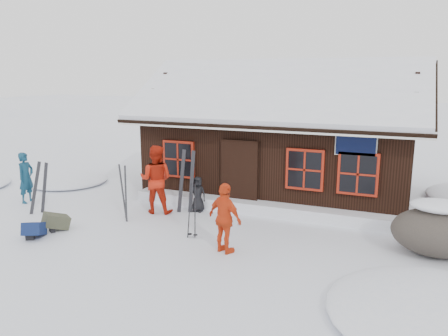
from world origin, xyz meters
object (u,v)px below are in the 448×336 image
(skier_orange_right, at_px, (225,218))
(backpack_blue, at_px, (35,232))
(skier_teal, at_px, (26,178))
(skier_crouched, at_px, (198,194))
(ski_poles, at_px, (192,211))
(skier_orange_left, at_px, (156,179))
(boulder, at_px, (437,231))
(backpack_olive, at_px, (56,224))
(ski_pair_left, at_px, (40,188))

(skier_orange_right, bearing_deg, backpack_blue, 34.04)
(skier_teal, height_order, skier_crouched, skier_teal)
(skier_orange_right, relative_size, ski_poles, 1.13)
(skier_orange_left, relative_size, skier_orange_right, 1.23)
(boulder, height_order, ski_poles, ski_poles)
(skier_crouched, relative_size, backpack_olive, 1.75)
(ski_pair_left, bearing_deg, boulder, -16.36)
(skier_orange_left, bearing_deg, boulder, 164.10)
(skier_crouched, bearing_deg, skier_teal, -169.86)
(skier_teal, height_order, ski_pair_left, skier_teal)
(ski_pair_left, bearing_deg, skier_orange_right, -27.84)
(boulder, height_order, ski_pair_left, ski_pair_left)
(skier_crouched, xyz_separation_m, backpack_blue, (-2.74, -3.42, -0.36))
(skier_teal, relative_size, ski_poles, 1.12)
(ski_pair_left, bearing_deg, skier_crouched, 2.68)
(skier_orange_left, bearing_deg, backpack_blue, 46.23)
(ski_poles, bearing_deg, skier_orange_left, 142.83)
(skier_crouched, bearing_deg, ski_poles, -70.10)
(backpack_olive, bearing_deg, backpack_blue, -65.32)
(skier_orange_right, distance_m, boulder, 4.63)
(ski_pair_left, bearing_deg, backpack_blue, -71.84)
(skier_teal, distance_m, skier_crouched, 5.43)
(skier_orange_left, bearing_deg, skier_crouched, -166.79)
(boulder, bearing_deg, ski_pair_left, -174.12)
(skier_teal, relative_size, ski_pair_left, 1.01)
(boulder, bearing_deg, skier_orange_left, 177.66)
(boulder, bearing_deg, backpack_olive, -167.49)
(skier_teal, relative_size, backpack_blue, 2.76)
(boulder, bearing_deg, skier_teal, -178.19)
(skier_orange_left, distance_m, skier_crouched, 1.26)
(skier_orange_left, xyz_separation_m, ski_pair_left, (-3.00, -1.35, -0.24))
(skier_teal, distance_m, backpack_blue, 3.45)
(skier_teal, distance_m, skier_orange_right, 7.27)
(skier_orange_left, bearing_deg, skier_teal, -4.72)
(ski_poles, xyz_separation_m, backpack_olive, (-3.45, -0.86, -0.50))
(boulder, xyz_separation_m, ski_poles, (-5.40, -1.11, 0.10))
(skier_orange_right, bearing_deg, skier_orange_left, -11.22)
(skier_crouched, relative_size, ski_pair_left, 0.66)
(skier_crouched, distance_m, ski_pair_left, 4.47)
(boulder, relative_size, ski_pair_left, 1.23)
(skier_teal, bearing_deg, backpack_olive, -124.88)
(ski_pair_left, xyz_separation_m, ski_poles, (4.85, -0.05, -0.07))
(skier_orange_right, relative_size, backpack_olive, 2.69)
(skier_teal, height_order, backpack_blue, skier_teal)
(skier_orange_left, xyz_separation_m, boulder, (7.25, -0.30, -0.41))
(ski_pair_left, relative_size, ski_poles, 1.11)
(skier_orange_right, relative_size, boulder, 0.83)
(skier_orange_right, xyz_separation_m, backpack_blue, (-4.61, -0.96, -0.64))
(ski_pair_left, height_order, ski_poles, ski_pair_left)
(skier_orange_right, bearing_deg, ski_pair_left, 16.65)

